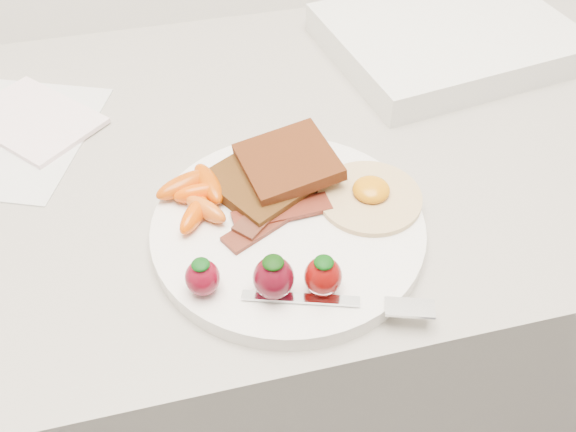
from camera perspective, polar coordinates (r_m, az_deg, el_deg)
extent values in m
cube|color=gray|center=(1.09, -1.44, -12.16)|extent=(2.00, 0.60, 0.90)
cylinder|color=white|center=(0.64, 0.00, -1.19)|extent=(0.27, 0.27, 0.02)
cube|color=black|center=(0.66, -2.25, 3.13)|extent=(0.13, 0.13, 0.01)
cube|color=#331608|center=(0.66, 0.00, 4.85)|extent=(0.10, 0.10, 0.02)
cylinder|color=beige|center=(0.66, 7.26, 1.67)|extent=(0.12, 0.12, 0.01)
ellipsoid|color=orange|center=(0.65, 7.40, 2.35)|extent=(0.04, 0.04, 0.02)
cube|color=#380C05|center=(0.63, -1.80, -0.50)|extent=(0.10, 0.07, 0.00)
cube|color=#3B0B09|center=(0.63, -0.55, 0.38)|extent=(0.10, 0.03, 0.00)
cube|color=black|center=(0.64, -1.46, 1.01)|extent=(0.09, 0.08, 0.00)
ellipsoid|color=#E54A01|center=(0.65, -8.00, 2.02)|extent=(0.05, 0.02, 0.02)
ellipsoid|color=#D55913|center=(0.63, -7.32, 0.59)|extent=(0.05, 0.05, 0.02)
ellipsoid|color=#DF4B00|center=(0.63, -8.36, 0.08)|extent=(0.04, 0.05, 0.02)
ellipsoid|color=#BF4300|center=(0.66, -7.09, 2.88)|extent=(0.03, 0.07, 0.02)
ellipsoid|color=#BF4504|center=(0.66, -9.19, 2.79)|extent=(0.07, 0.04, 0.02)
ellipsoid|color=maroon|center=(0.57, -7.61, -5.45)|extent=(0.03, 0.03, 0.03)
ellipsoid|color=#08390B|center=(0.55, -7.78, -4.29)|extent=(0.02, 0.02, 0.01)
ellipsoid|color=#4E0713|center=(0.56, -1.29, -5.52)|extent=(0.04, 0.04, 0.04)
ellipsoid|color=black|center=(0.54, -1.33, -4.15)|extent=(0.02, 0.02, 0.01)
ellipsoid|color=#6C0806|center=(0.56, 3.13, -5.39)|extent=(0.03, 0.03, 0.04)
ellipsoid|color=#063607|center=(0.55, 3.21, -4.13)|extent=(0.02, 0.02, 0.01)
cube|color=silver|center=(0.57, 1.13, -7.32)|extent=(0.10, 0.04, 0.00)
cube|color=silver|center=(0.57, 10.77, -8.01)|extent=(0.05, 0.03, 0.00)
cube|color=silver|center=(0.82, -22.92, 6.55)|extent=(0.23, 0.26, 0.00)
cube|color=white|center=(0.83, -21.73, 7.98)|extent=(0.18, 0.19, 0.01)
cube|color=white|center=(0.93, 13.99, 15.17)|extent=(0.35, 0.29, 0.04)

